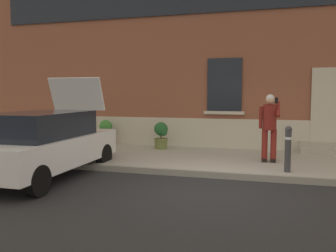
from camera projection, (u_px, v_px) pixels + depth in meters
name	position (u px, v px, depth m)	size (l,w,h in m)	color
ground_plane	(212.00, 189.00, 7.10)	(80.00, 80.00, 0.00)	#232326
sidewalk	(228.00, 160.00, 9.77)	(24.00, 3.60, 0.15)	#99968E
curb_edge	(219.00, 175.00, 7.99)	(24.00, 0.12, 0.15)	gray
building_facade	(238.00, 39.00, 11.83)	(24.00, 1.52, 7.50)	brown
entrance_stoop	(331.00, 149.00, 10.44)	(1.78, 0.64, 0.32)	#9E998E
hatchback_car_white	(44.00, 143.00, 8.04)	(1.82, 4.08, 2.34)	white
bollard_near_person	(288.00, 147.00, 7.92)	(0.15, 0.15, 1.04)	#333338
person_on_phone	(270.00, 124.00, 9.00)	(0.51, 0.49, 1.75)	maroon
planter_terracotta	(106.00, 131.00, 12.28)	(0.44, 0.44, 0.86)	#B25B38
planter_olive	(161.00, 135.00, 11.30)	(0.44, 0.44, 0.86)	#606B38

